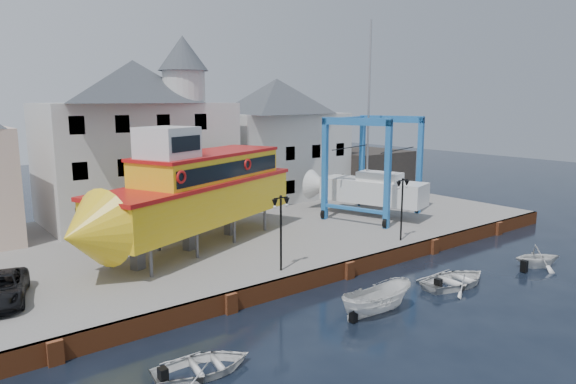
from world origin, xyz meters
TOP-DOWN VIEW (x-y plane):
  - ground at (0.00, 0.00)m, footprint 140.00×140.00m
  - hardstanding at (0.00, 11.00)m, footprint 44.00×22.00m
  - quay_wall at (-0.00, 0.10)m, footprint 44.00×0.47m
  - building_white_main at (-4.87, 18.39)m, footprint 14.00×8.30m
  - building_white_right at (9.00, 19.00)m, footprint 12.00×8.00m
  - shed_dark at (19.00, 17.00)m, footprint 8.00×7.00m
  - lamp_post_left at (-4.00, 1.20)m, footprint 1.12×0.32m
  - lamp_post_right at (6.00, 1.20)m, footprint 1.12×0.32m
  - tour_boat at (-6.08, 7.89)m, footprint 17.90×10.70m
  - travel_lift at (9.70, 8.33)m, footprint 8.45×10.41m
  - motorboat_a at (-2.49, -4.45)m, footprint 4.28×1.95m
  - motorboat_b at (3.88, -4.51)m, footprint 4.72×3.59m
  - motorboat_c at (10.65, -5.73)m, footprint 3.78×3.62m
  - motorboat_d at (-11.77, -4.17)m, footprint 4.21×3.31m

SIDE VIEW (x-z plane):
  - ground at x=0.00m, z-range 0.00..0.00m
  - motorboat_a at x=-2.49m, z-range -0.80..0.80m
  - motorboat_b at x=3.88m, z-range -0.46..0.46m
  - motorboat_c at x=10.65m, z-range -0.77..0.77m
  - motorboat_d at x=-11.77m, z-range -0.39..0.39m
  - hardstanding at x=0.00m, z-range 0.00..1.00m
  - quay_wall at x=0.00m, z-range 0.00..1.00m
  - shed_dark at x=19.00m, z-range 1.00..5.00m
  - travel_lift at x=9.70m, z-range -4.10..11.17m
  - lamp_post_left at x=-4.00m, z-range 2.07..6.27m
  - lamp_post_right at x=6.00m, z-range 2.07..6.27m
  - tour_boat at x=-6.08m, z-range 0.78..8.47m
  - building_white_right at x=9.00m, z-range 1.00..12.20m
  - building_white_main at x=-4.87m, z-range 0.34..14.34m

